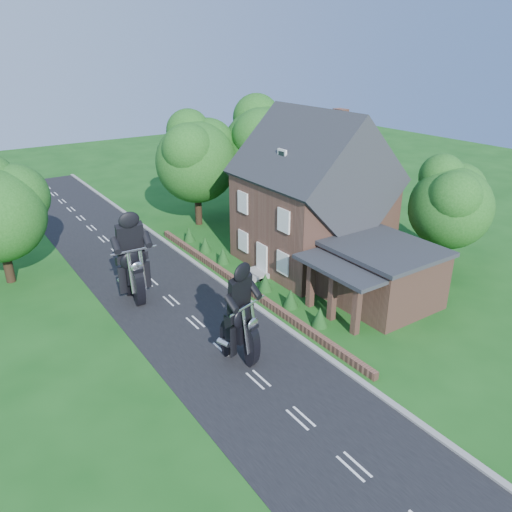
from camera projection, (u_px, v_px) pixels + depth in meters
ground at (224, 349)px, 24.50m from camera, size 120.00×120.00×0.00m
road at (224, 348)px, 24.49m from camera, size 7.00×80.00×0.02m
kerb at (283, 326)px, 26.36m from camera, size 0.30×80.00×0.12m
garden_wall at (242, 285)px, 30.44m from camera, size 0.30×22.00×0.40m
house at (313, 200)px, 32.78m from camera, size 9.54×8.64×10.24m
annex at (380, 274)px, 28.29m from camera, size 7.05×5.94×3.44m
tree_annex_side at (454, 200)px, 31.58m from camera, size 5.64×5.20×7.48m
tree_house_right at (353, 168)px, 37.62m from camera, size 6.51×6.00×8.40m
tree_behind_house at (269, 142)px, 41.66m from camera, size 7.81×7.20×10.08m
tree_behind_left at (200, 154)px, 39.50m from camera, size 6.94×6.40×9.16m
tree_far_road at (2, 206)px, 29.80m from camera, size 6.08×5.60×7.84m
shrub_a at (320, 317)px, 26.26m from camera, size 0.90×0.90×1.10m
shrub_b at (291, 298)px, 28.16m from camera, size 0.90×0.90×1.10m
shrub_c at (265, 282)px, 30.06m from camera, size 0.90×0.90×1.10m
shrub_d at (223, 255)px, 33.87m from camera, size 0.90×0.90×1.10m
shrub_e at (205, 244)px, 35.77m from camera, size 0.90×0.90×1.10m
shrub_f at (189, 234)px, 37.67m from camera, size 0.90×0.90×1.10m
motorcycle_lead at (240, 346)px, 23.31m from camera, size 0.90×1.68×1.52m
motorcycle_follow at (135, 288)px, 28.80m from camera, size 0.51×1.77×1.63m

